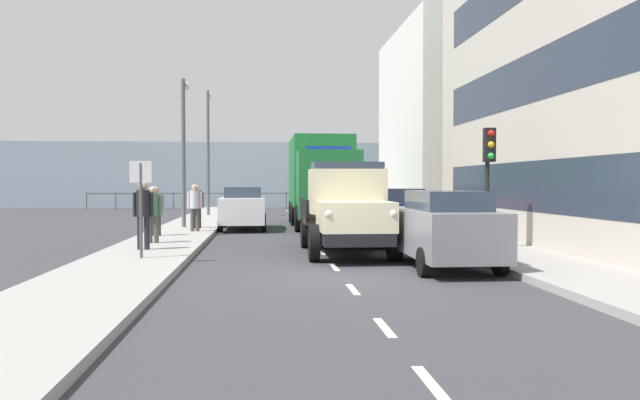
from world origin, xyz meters
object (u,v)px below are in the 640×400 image
car_white_oppositeside_0 (243,207)px  pedestrian_by_lamp (153,210)px  lorry_cargo_green (321,179)px  pedestrian_strolling (197,203)px  car_navy_kerbside_1 (391,214)px  pedestrian_with_bag (195,204)px  pedestrian_couple_a (143,209)px  pedestrian_couple_b (156,207)px  car_grey_kerbside_near (445,228)px  lamp_post_promenade (184,138)px  car_teal_kerbside_3 (343,202)px  truck_vintage_cream (347,210)px  car_red_kerbside_2 (362,207)px  traffic_light_near (489,161)px  lamp_post_far (208,141)px  street_sign (141,192)px

car_white_oppositeside_0 → pedestrian_by_lamp: pedestrian_by_lamp is taller
lorry_cargo_green → pedestrian_strolling: 5.73m
car_navy_kerbside_1 → pedestrian_with_bag: (6.48, -3.42, 0.25)m
pedestrian_couple_a → pedestrian_couple_b: bearing=-84.6°
car_grey_kerbside_near → lamp_post_promenade: 13.83m
pedestrian_couple_b → car_teal_kerbside_3: bearing=-126.0°
pedestrian_with_bag → pedestrian_strolling: pedestrian_with_bag is taller
truck_vintage_cream → car_red_kerbside_2: size_ratio=1.25×
traffic_light_near → lamp_post_far: size_ratio=0.48×
traffic_light_near → car_navy_kerbside_1: bearing=-57.8°
pedestrian_couple_b → pedestrian_strolling: size_ratio=0.98×
car_teal_kerbside_3 → lamp_post_promenade: lamp_post_promenade is taller
pedestrian_by_lamp → street_sign: size_ratio=0.73×
lamp_post_promenade → traffic_light_near: bearing=135.8°
car_grey_kerbside_near → lamp_post_far: lamp_post_far is taller
car_grey_kerbside_near → lamp_post_far: size_ratio=0.61×
car_grey_kerbside_near → pedestrian_couple_a: size_ratio=2.28×
pedestrian_by_lamp → street_sign: street_sign is taller
pedestrian_couple_b → car_white_oppositeside_0: bearing=-121.7°
car_teal_kerbside_3 → car_white_oppositeside_0: (4.83, 5.99, -0.00)m
car_red_kerbside_2 → pedestrian_strolling: bearing=7.7°
traffic_light_near → lamp_post_far: 20.29m
car_white_oppositeside_0 → traffic_light_near: 11.52m
street_sign → pedestrian_couple_a: bearing=-80.7°
street_sign → lorry_cargo_green: bearing=-113.8°
truck_vintage_cream → pedestrian_couple_a: bearing=-4.4°
car_navy_kerbside_1 → lamp_post_far: lamp_post_far is taller
traffic_light_near → car_white_oppositeside_0: bearing=-53.4°
pedestrian_couple_a → pedestrian_by_lamp: pedestrian_couple_a is taller
car_teal_kerbside_3 → pedestrian_with_bag: pedestrian_with_bag is taller
pedestrian_couple_b → lorry_cargo_green: bearing=-135.8°
lorry_cargo_green → car_teal_kerbside_3: size_ratio=1.84×
pedestrian_strolling → street_sign: bearing=88.4°
pedestrian_couple_a → street_sign: street_sign is taller
lorry_cargo_green → lamp_post_far: (5.48, -7.49, 2.06)m
pedestrian_by_lamp → car_red_kerbside_2: bearing=-137.0°
car_white_oppositeside_0 → traffic_light_near: (-6.81, 9.16, 1.58)m
truck_vintage_cream → car_white_oppositeside_0: 9.60m
pedestrian_couple_b → pedestrian_strolling: bearing=-106.5°
car_teal_kerbside_3 → street_sign: bearing=67.6°
car_grey_kerbside_near → car_teal_kerbside_3: (0.00, -17.80, 0.00)m
car_navy_kerbside_1 → car_grey_kerbside_near: bearing=90.0°
car_white_oppositeside_0 → pedestrian_with_bag: pedestrian_with_bag is taller
truck_vintage_cream → car_navy_kerbside_1: 3.61m
car_navy_kerbside_1 → lamp_post_promenade: 9.56m
car_navy_kerbside_1 → lamp_post_far: (7.01, -14.98, 3.24)m
pedestrian_couple_a → pedestrian_with_bag: size_ratio=1.06×
car_navy_kerbside_1 → pedestrian_couple_a: (7.13, 2.69, 0.31)m
car_grey_kerbside_near → street_sign: 6.99m
car_grey_kerbside_near → street_sign: (6.83, -1.24, 0.79)m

